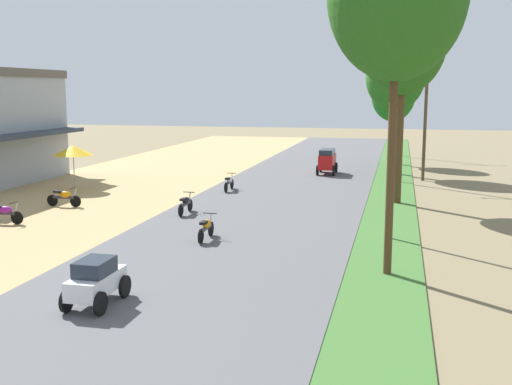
# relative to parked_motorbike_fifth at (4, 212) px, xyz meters

# --- Properties ---
(parked_motorbike_fifth) EXTENTS (1.80, 0.54, 0.94)m
(parked_motorbike_fifth) POSITION_rel_parked_motorbike_fifth_xyz_m (0.00, 0.00, 0.00)
(parked_motorbike_fifth) COLOR black
(parked_motorbike_fifth) RESTS_ON dirt_shoulder
(parked_motorbike_sixth) EXTENTS (1.80, 0.54, 0.94)m
(parked_motorbike_sixth) POSITION_rel_parked_motorbike_fifth_xyz_m (0.42, 4.06, 0.00)
(parked_motorbike_sixth) COLOR black
(parked_motorbike_sixth) RESTS_ON dirt_shoulder
(vendor_umbrella) EXTENTS (2.20, 2.20, 2.52)m
(vendor_umbrella) POSITION_rel_parked_motorbike_fifth_xyz_m (-1.65, 8.71, 1.75)
(vendor_umbrella) COLOR #99999E
(vendor_umbrella) RESTS_ON dirt_shoulder
(median_tree_second) EXTENTS (4.22, 4.22, 10.76)m
(median_tree_second) POSITION_rel_parked_motorbike_fifth_xyz_m (16.09, 8.83, 7.50)
(median_tree_second) COLOR #4C351E
(median_tree_second) RESTS_ON median_strip
(median_tree_third) EXTENTS (3.86, 3.86, 8.49)m
(median_tree_third) POSITION_rel_parked_motorbike_fifth_xyz_m (15.68, 20.04, 5.81)
(median_tree_third) COLOR #4C351E
(median_tree_third) RESTS_ON median_strip
(median_tree_fourth) EXTENTS (3.30, 3.30, 7.30)m
(median_tree_fourth) POSITION_rel_parked_motorbike_fifth_xyz_m (15.52, 25.77, 4.73)
(median_tree_fourth) COLOR #4C351E
(median_tree_fourth) RESTS_ON median_strip
(streetlamp_near) EXTENTS (3.16, 0.20, 8.08)m
(streetlamp_near) POSITION_rel_parked_motorbike_fifth_xyz_m (15.90, 1.07, 4.15)
(streetlamp_near) COLOR gray
(streetlamp_near) RESTS_ON median_strip
(streetlamp_mid) EXTENTS (3.16, 0.20, 7.67)m
(streetlamp_mid) POSITION_rel_parked_motorbike_fifth_xyz_m (15.90, 16.39, 3.94)
(streetlamp_mid) COLOR gray
(streetlamp_mid) RESTS_ON median_strip
(streetlamp_far) EXTENTS (3.16, 0.20, 8.28)m
(streetlamp_far) POSITION_rel_parked_motorbike_fifth_xyz_m (15.90, 32.03, 4.25)
(streetlamp_far) COLOR gray
(streetlamp_far) RESTS_ON median_strip
(utility_pole_near) EXTENTS (1.80, 0.20, 8.78)m
(utility_pole_near) POSITION_rel_parked_motorbike_fifth_xyz_m (17.61, 17.49, 4.03)
(utility_pole_near) COLOR brown
(utility_pole_near) RESTS_ON ground
(car_hatchback_white) EXTENTS (1.04, 2.00, 1.23)m
(car_hatchback_white) POSITION_rel_parked_motorbike_fifth_xyz_m (8.54, -8.24, 0.19)
(car_hatchback_white) COLOR silver
(car_hatchback_white) RESTS_ON road_strip
(car_van_red) EXTENTS (1.19, 2.41, 1.67)m
(car_van_red) POSITION_rel_parked_motorbike_fifth_xyz_m (11.44, 18.62, 0.47)
(car_van_red) COLOR red
(car_van_red) RESTS_ON road_strip
(motorbike_ahead_second) EXTENTS (0.54, 1.80, 0.94)m
(motorbike_ahead_second) POSITION_rel_parked_motorbike_fifth_xyz_m (9.17, -0.82, 0.02)
(motorbike_ahead_second) COLOR black
(motorbike_ahead_second) RESTS_ON road_strip
(motorbike_ahead_third) EXTENTS (0.54, 1.80, 0.94)m
(motorbike_ahead_third) POSITION_rel_parked_motorbike_fifth_xyz_m (6.76, 3.66, 0.02)
(motorbike_ahead_third) COLOR black
(motorbike_ahead_third) RESTS_ON road_strip
(motorbike_ahead_fourth) EXTENTS (0.54, 1.80, 0.94)m
(motorbike_ahead_fourth) POSITION_rel_parked_motorbike_fifth_xyz_m (6.91, 10.43, 0.02)
(motorbike_ahead_fourth) COLOR black
(motorbike_ahead_fourth) RESTS_ON road_strip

